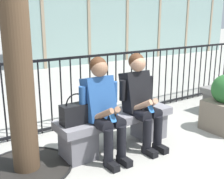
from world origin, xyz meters
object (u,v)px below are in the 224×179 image
stone_bench (116,127)px  seated_person_with_phone (103,105)px  seated_person_companion (140,98)px  handbag_on_bench (76,113)px

stone_bench → seated_person_with_phone: size_ratio=1.32×
stone_bench → seated_person_companion: seated_person_companion is taller
handbag_on_bench → seated_person_companion: bearing=-7.8°
seated_person_companion → handbag_on_bench: bearing=172.2°
seated_person_with_phone → seated_person_companion: 0.57m
seated_person_with_phone → seated_person_companion: (0.57, 0.00, 0.00)m
seated_person_companion → stone_bench: bearing=155.8°
seated_person_with_phone → handbag_on_bench: size_ratio=3.32×
seated_person_with_phone → handbag_on_bench: (-0.29, 0.12, -0.07)m
seated_person_with_phone → handbag_on_bench: 0.33m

